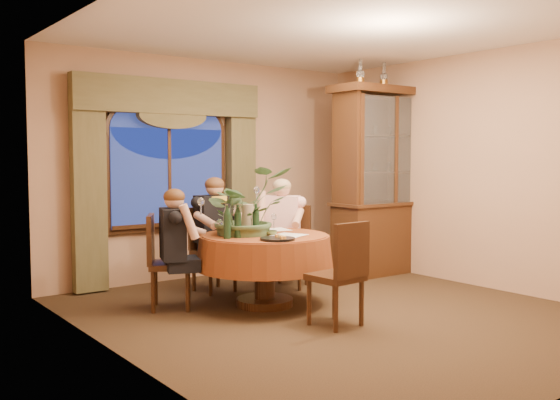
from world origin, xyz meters
TOP-DOWN VIEW (x-y plane):
  - floor at (0.00, 0.00)m, footprint 5.00×5.00m
  - wall_back at (0.00, 2.50)m, footprint 4.50×0.00m
  - wall_right at (2.25, 0.00)m, footprint 0.00×5.00m
  - ceiling at (0.00, 0.00)m, footprint 5.00×5.00m
  - window at (-0.60, 2.43)m, footprint 1.62×0.10m
  - arched_transom at (-0.60, 2.43)m, footprint 1.60×0.06m
  - drapery_left at (-1.63, 2.38)m, footprint 0.38×0.14m
  - drapery_right at (0.43, 2.38)m, footprint 0.38×0.14m
  - swag_valance at (-0.60, 2.35)m, footprint 2.45×0.16m
  - dining_table at (-0.39, 0.68)m, footprint 1.89×1.89m
  - china_cabinet at (1.96, 1.27)m, footprint 1.52×0.60m
  - oil_lamp_left at (1.53, 1.27)m, footprint 0.11×0.11m
  - oil_lamp_center at (1.96, 1.27)m, footprint 0.11×0.11m
  - oil_lamp_right at (2.39, 1.27)m, footprint 0.11×0.11m
  - chair_right at (0.39, 1.27)m, footprint 0.59×0.59m
  - chair_back_right at (-0.45, 1.60)m, footprint 0.45×0.45m
  - chair_back at (-1.23, 1.16)m, footprint 0.57×0.57m
  - chair_front_left at (-0.31, -0.33)m, footprint 0.45×0.45m
  - person_pink at (0.33, 1.34)m, footprint 0.63×0.63m
  - person_back at (-1.29, 1.00)m, footprint 0.53×0.56m
  - person_scarf at (-0.43, 1.64)m, footprint 0.49×0.46m
  - stoneware_vase at (-0.52, 0.79)m, footprint 0.17×0.17m
  - centerpiece_plant at (-0.53, 0.83)m, footprint 0.91×1.01m
  - olive_bowl at (-0.38, 0.60)m, footprint 0.14×0.14m
  - cheese_platter at (-0.55, 0.25)m, footprint 0.34×0.34m
  - wine_bottle_0 at (-0.88, 0.63)m, footprint 0.07×0.07m
  - wine_bottle_1 at (-0.76, 0.63)m, footprint 0.07×0.07m
  - wine_bottle_2 at (-0.56, 0.59)m, footprint 0.07×0.07m
  - wine_bottle_3 at (-0.81, 0.76)m, footprint 0.07×0.07m
  - tasting_paper_0 at (-0.20, 0.48)m, footprint 0.31×0.36m
  - tasting_paper_1 at (-0.03, 0.93)m, footprint 0.27×0.34m
  - tasting_paper_2 at (-0.39, 0.39)m, footprint 0.31×0.36m
  - wine_glass_person_pink at (-0.04, 1.00)m, footprint 0.07×0.07m
  - wine_glass_person_back at (-0.84, 0.84)m, footprint 0.07×0.07m
  - wine_glass_person_scarf at (-0.41, 1.16)m, footprint 0.07×0.07m

SIDE VIEW (x-z plane):
  - floor at x=0.00m, z-range 0.00..0.00m
  - dining_table at x=-0.39m, z-range 0.00..0.75m
  - chair_right at x=0.39m, z-range 0.00..0.96m
  - chair_back_right at x=-0.45m, z-range 0.00..0.96m
  - chair_back at x=-1.23m, z-range 0.00..0.96m
  - chair_front_left at x=-0.31m, z-range 0.00..0.96m
  - person_back at x=-1.29m, z-range 0.00..1.24m
  - person_pink at x=0.33m, z-range 0.00..1.30m
  - person_scarf at x=-0.43m, z-range 0.00..1.33m
  - tasting_paper_0 at x=-0.20m, z-range 0.75..0.76m
  - tasting_paper_1 at x=-0.03m, z-range 0.75..0.76m
  - tasting_paper_2 at x=-0.39m, z-range 0.75..0.76m
  - cheese_platter at x=-0.55m, z-range 0.75..0.77m
  - olive_bowl at x=-0.38m, z-range 0.75..0.79m
  - wine_glass_person_pink at x=-0.04m, z-range 0.75..0.93m
  - wine_glass_person_back at x=-0.84m, z-range 0.75..0.93m
  - wine_glass_person_scarf at x=-0.41m, z-range 0.75..0.93m
  - stoneware_vase at x=-0.52m, z-range 0.75..1.06m
  - wine_bottle_0 at x=-0.88m, z-range 0.75..1.08m
  - wine_bottle_1 at x=-0.76m, z-range 0.75..1.08m
  - wine_bottle_2 at x=-0.56m, z-range 0.75..1.08m
  - wine_bottle_3 at x=-0.81m, z-range 0.75..1.08m
  - drapery_left at x=-1.63m, z-range 0.02..2.34m
  - drapery_right at x=0.43m, z-range 0.02..2.34m
  - china_cabinet at x=1.96m, z-range 0.00..2.47m
  - window at x=-0.60m, z-range 0.64..1.96m
  - centerpiece_plant at x=-0.53m, z-range 0.95..1.74m
  - wall_back at x=0.00m, z-range -0.85..3.65m
  - wall_right at x=2.25m, z-range -1.10..3.90m
  - arched_transom at x=-0.60m, z-range 1.86..2.30m
  - swag_valance at x=-0.60m, z-range 2.07..2.49m
  - oil_lamp_left at x=1.53m, z-range 2.47..2.81m
  - oil_lamp_center at x=1.96m, z-range 2.47..2.81m
  - oil_lamp_right at x=2.39m, z-range 2.47..2.81m
  - ceiling at x=0.00m, z-range 2.80..2.80m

